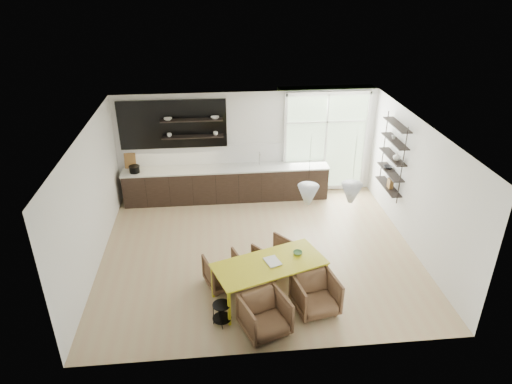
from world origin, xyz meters
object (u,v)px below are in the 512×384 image
dining_table (269,265)px  armchair_front_left (265,315)px  wire_stool (222,311)px  armchair_back_right (274,256)px  armchair_front_right (316,294)px  armchair_back_left (223,271)px

dining_table → armchair_front_left: size_ratio=2.93×
wire_stool → armchair_front_left: bearing=-18.8°
armchair_back_right → armchair_front_left: size_ratio=0.94×
armchair_back_right → wire_stool: size_ratio=1.69×
dining_table → armchair_back_right: 0.94m
dining_table → armchair_front_right: 1.01m
dining_table → wire_stool: dining_table is taller
armchair_back_right → armchair_front_right: bearing=75.9°
armchair_front_right → wire_stool: 1.77m
armchair_front_left → armchair_front_right: bearing=3.6°
armchair_back_right → armchair_front_right: 1.45m
dining_table → wire_stool: 1.25m
armchair_back_left → armchair_back_right: bearing=-178.8°
armchair_front_left → wire_stool: 0.79m
armchair_front_right → dining_table: bearing=137.2°
wire_stool → armchair_front_right: bearing=6.5°
dining_table → armchair_back_left: (-0.87, 0.44, -0.40)m
armchair_front_right → wire_stool: size_ratio=1.81×
armchair_front_left → wire_stool: armchair_front_left is taller
dining_table → armchair_back_left: dining_table is taller
armchair_back_left → armchair_front_left: armchair_front_left is taller
armchair_back_left → wire_stool: armchair_back_left is taller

